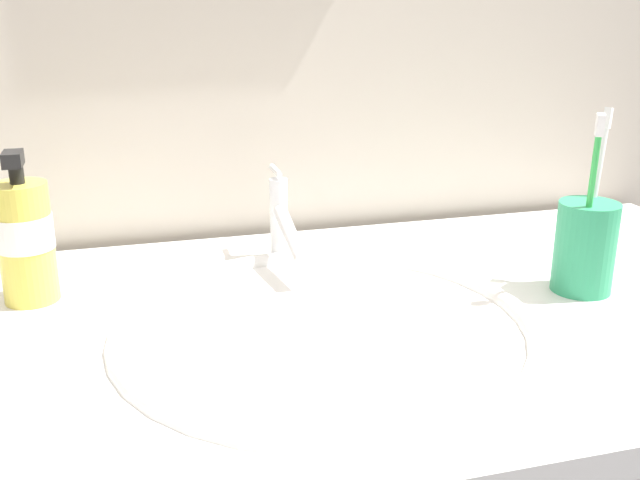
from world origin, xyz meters
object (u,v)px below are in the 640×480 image
Objects in this scene: faucet at (283,222)px; toothbrush_white at (596,186)px; soap_dispenser at (25,239)px; toothbrush_cup at (585,247)px; toothbrush_green at (590,195)px.

toothbrush_white is at bearing -25.48° from faucet.
soap_dispenser is (-0.65, 0.12, -0.05)m from toothbrush_white.
toothbrush_cup is 0.52× the size of toothbrush_white.
soap_dispenser is (-0.63, 0.14, 0.02)m from toothbrush_cup.
toothbrush_green is at bearing -33.43° from faucet.
faucet is 0.38m from toothbrush_green.
soap_dispenser is (-0.62, 0.16, -0.05)m from toothbrush_green.
toothbrush_green reaches higher than soap_dispenser.
faucet is 0.39m from toothbrush_white.
toothbrush_cup is 0.07m from toothbrush_green.
toothbrush_white is (0.02, 0.02, 0.07)m from toothbrush_cup.
toothbrush_green is at bearing -131.84° from toothbrush_white.
soap_dispenser reaches higher than faucet.
toothbrush_cup is 0.61× the size of soap_dispenser.
faucet is 1.56× the size of toothbrush_cup.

